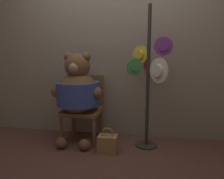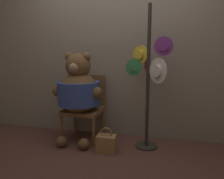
{
  "view_description": "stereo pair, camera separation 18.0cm",
  "coord_description": "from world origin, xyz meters",
  "px_view_note": "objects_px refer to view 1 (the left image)",
  "views": [
    {
      "loc": [
        0.46,
        -2.47,
        1.18
      ],
      "look_at": [
        0.0,
        0.22,
        0.72
      ],
      "focal_mm": 35.0,
      "sensor_mm": 36.0,
      "label": 1
    },
    {
      "loc": [
        0.64,
        -2.43,
        1.18
      ],
      "look_at": [
        0.0,
        0.22,
        0.72
      ],
      "focal_mm": 35.0,
      "sensor_mm": 36.0,
      "label": 2
    }
  ],
  "objects_px": {
    "hat_display_rack": "(149,77)",
    "handbag_on_ground": "(108,143)",
    "chair": "(84,105)",
    "teddy_bear": "(78,91)"
  },
  "relations": [
    {
      "from": "hat_display_rack",
      "to": "chair",
      "type": "bearing_deg",
      "value": 171.66
    },
    {
      "from": "chair",
      "to": "teddy_bear",
      "type": "bearing_deg",
      "value": -99.15
    },
    {
      "from": "teddy_bear",
      "to": "handbag_on_ground",
      "type": "distance_m",
      "value": 0.77
    },
    {
      "from": "handbag_on_ground",
      "to": "teddy_bear",
      "type": "bearing_deg",
      "value": 151.78
    },
    {
      "from": "hat_display_rack",
      "to": "handbag_on_ground",
      "type": "relative_size",
      "value": 5.71
    },
    {
      "from": "hat_display_rack",
      "to": "handbag_on_ground",
      "type": "xyz_separation_m",
      "value": [
        -0.47,
        -0.27,
        -0.79
      ]
    },
    {
      "from": "handbag_on_ground",
      "to": "chair",
      "type": "bearing_deg",
      "value": 136.11
    },
    {
      "from": "chair",
      "to": "teddy_bear",
      "type": "xyz_separation_m",
      "value": [
        -0.03,
        -0.16,
        0.23
      ]
    },
    {
      "from": "chair",
      "to": "hat_display_rack",
      "type": "relative_size",
      "value": 0.5
    },
    {
      "from": "handbag_on_ground",
      "to": "hat_display_rack",
      "type": "bearing_deg",
      "value": 29.82
    }
  ]
}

